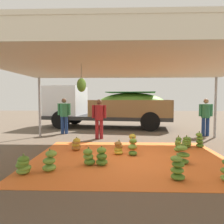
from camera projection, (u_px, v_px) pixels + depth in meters
ground_plane at (126, 138)px, 8.89m from camera, size 40.00×40.00×0.00m
tarp_orange at (130, 158)px, 5.90m from camera, size 5.41×4.25×0.01m
tent_canopy at (131, 65)px, 5.65m from camera, size 8.00×7.00×2.65m
banana_bunch_0 at (200, 141)px, 7.18m from camera, size 0.33×0.34×0.56m
banana_bunch_1 at (186, 142)px, 7.19m from camera, size 0.49×0.48×0.43m
banana_bunch_2 at (23, 166)px, 4.64m from camera, size 0.42×0.40×0.46m
banana_bunch_3 at (182, 155)px, 5.40m from camera, size 0.45×0.45×0.52m
banana_bunch_4 at (177, 168)px, 4.34m from camera, size 0.35×0.37×0.55m
banana_bunch_5 at (178, 145)px, 6.66m from camera, size 0.34×0.33×0.51m
banana_bunch_7 at (118, 148)px, 6.28m from camera, size 0.33×0.33×0.45m
banana_bunch_8 at (89, 157)px, 5.27m from camera, size 0.39×0.37×0.46m
banana_bunch_9 at (102, 157)px, 5.26m from camera, size 0.41×0.41×0.49m
banana_bunch_10 at (50, 162)px, 4.85m from camera, size 0.42×0.42×0.51m
banana_bunch_11 at (133, 148)px, 6.19m from camera, size 0.35×0.37×0.55m
banana_bunch_12 at (76, 145)px, 6.74m from camera, size 0.39×0.40×0.44m
banana_bunch_13 at (133, 142)px, 6.94m from camera, size 0.37×0.37×0.54m
cargo_truck_main at (105, 106)px, 12.30m from camera, size 7.43×3.47×2.40m
worker_0 at (99, 116)px, 8.73m from camera, size 0.60×0.37×1.65m
worker_1 at (64, 113)px, 10.00m from camera, size 0.62×0.38×1.69m
worker_2 at (206, 114)px, 9.42m from camera, size 0.61×0.37×1.67m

